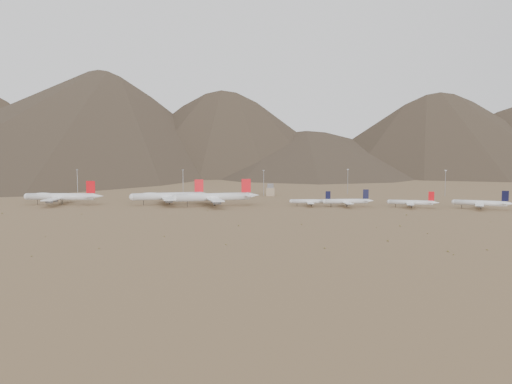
# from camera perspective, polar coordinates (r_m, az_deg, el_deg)

# --- Properties ---
(ground) EXTENTS (3000.00, 3000.00, 0.00)m
(ground) POSITION_cam_1_polar(r_m,az_deg,el_deg) (378.13, -3.36, -2.14)
(ground) COLOR #8D6C49
(ground) RESTS_ON ground
(mountain_ridge) EXTENTS (4400.00, 1000.00, 300.00)m
(mountain_ridge) POSITION_cam_1_polar(r_m,az_deg,el_deg) (1277.65, 1.22, 9.64)
(mountain_ridge) COLOR #48392B
(mountain_ridge) RESTS_ON ground
(widebody_west) EXTENTS (67.06, 51.50, 19.91)m
(widebody_west) POSITION_cam_1_polar(r_m,az_deg,el_deg) (447.89, -21.42, -0.48)
(widebody_west) COLOR white
(widebody_west) RESTS_ON ground
(widebody_centre) EXTENTS (66.31, 52.88, 20.55)m
(widebody_centre) POSITION_cam_1_polar(r_m,az_deg,el_deg) (425.61, -10.01, -0.45)
(widebody_centre) COLOR white
(widebody_centre) RESTS_ON ground
(widebody_east) EXTENTS (69.93, 55.77, 21.67)m
(widebody_east) POSITION_cam_1_polar(r_m,az_deg,el_deg) (409.33, -4.87, -0.55)
(widebody_east) COLOR white
(widebody_east) RESTS_ON ground
(narrowbody_a) EXTENTS (37.28, 26.66, 12.30)m
(narrowbody_a) POSITION_cam_1_polar(r_m,az_deg,el_deg) (408.88, 6.37, -1.06)
(narrowbody_a) COLOR white
(narrowbody_a) RESTS_ON ground
(narrowbody_b) EXTENTS (42.26, 30.69, 14.00)m
(narrowbody_b) POSITION_cam_1_polar(r_m,az_deg,el_deg) (408.65, 10.39, -1.04)
(narrowbody_b) COLOR white
(narrowbody_b) RESTS_ON ground
(narrowbody_c) EXTENTS (39.49, 28.98, 13.20)m
(narrowbody_c) POSITION_cam_1_polar(r_m,az_deg,el_deg) (414.64, 17.41, -1.14)
(narrowbody_c) COLOR white
(narrowbody_c) RESTS_ON ground
(narrowbody_d) EXTENTS (43.31, 32.32, 14.90)m
(narrowbody_d) POSITION_cam_1_polar(r_m,az_deg,el_deg) (423.78, 24.39, -1.15)
(narrowbody_d) COLOR white
(narrowbody_d) RESTS_ON ground
(control_tower) EXTENTS (8.00, 8.00, 12.00)m
(control_tower) POSITION_cam_1_polar(r_m,az_deg,el_deg) (494.71, 1.66, 0.17)
(control_tower) COLOR tan
(control_tower) RESTS_ON ground
(mast_far_west) EXTENTS (2.00, 0.60, 25.70)m
(mast_far_west) POSITION_cam_1_polar(r_m,az_deg,el_deg) (540.92, -19.74, 1.24)
(mast_far_west) COLOR gray
(mast_far_west) RESTS_ON ground
(mast_west) EXTENTS (2.00, 0.60, 25.70)m
(mast_west) POSITION_cam_1_polar(r_m,az_deg,el_deg) (509.59, -8.34, 1.26)
(mast_west) COLOR gray
(mast_west) RESTS_ON ground
(mast_centre) EXTENTS (2.00, 0.60, 25.70)m
(mast_centre) POSITION_cam_1_polar(r_m,az_deg,el_deg) (492.98, 0.88, 1.19)
(mast_centre) COLOR gray
(mast_centre) RESTS_ON ground
(mast_east) EXTENTS (2.00, 0.60, 25.70)m
(mast_east) POSITION_cam_1_polar(r_m,az_deg,el_deg) (524.58, 10.44, 1.34)
(mast_east) COLOR gray
(mast_east) RESTS_ON ground
(mast_far_east) EXTENTS (2.00, 0.60, 25.70)m
(mast_far_east) POSITION_cam_1_polar(r_m,az_deg,el_deg) (527.98, 20.82, 1.12)
(mast_far_east) COLOR gray
(mast_far_east) RESTS_ON ground
(desert_scrub) EXTENTS (447.12, 161.81, 0.87)m
(desert_scrub) POSITION_cam_1_polar(r_m,az_deg,el_deg) (283.88, -2.27, -4.47)
(desert_scrub) COLOR olive
(desert_scrub) RESTS_ON ground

